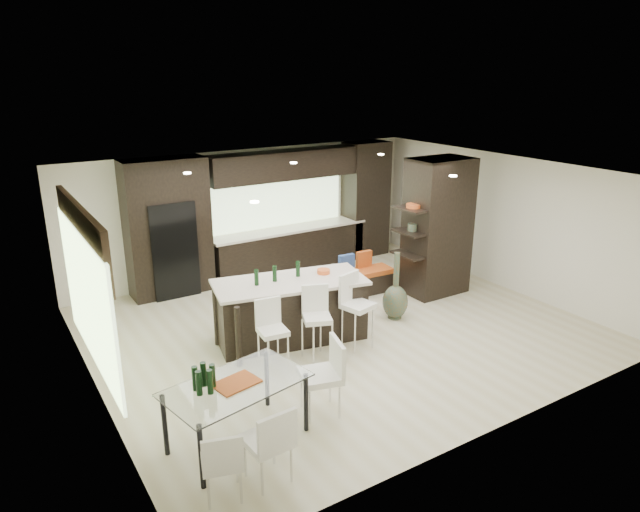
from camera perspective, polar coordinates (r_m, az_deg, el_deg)
ground at (r=10.04m, az=1.84°, el=-7.16°), size 8.00×8.00×0.00m
back_wall at (r=12.48m, az=-7.13°, el=4.41°), size 8.00×0.02×2.70m
left_wall at (r=8.14m, az=-22.20°, el=-4.49°), size 0.02×7.00×2.70m
right_wall at (r=12.16m, az=17.77°, el=3.29°), size 0.02×7.00×2.70m
ceiling at (r=9.21m, az=2.01°, el=8.19°), size 8.00×7.00×0.02m
window_left at (r=8.33m, az=-22.19°, el=-3.98°), size 0.04×3.20×1.90m
window_back at (r=12.66m, az=-4.62°, el=5.62°), size 3.40×0.04×1.20m
stone_accent at (r=8.06m, az=-22.74°, el=2.01°), size 0.08×3.00×0.80m
ceiling_spots at (r=9.42m, az=1.15°, el=8.30°), size 4.00×3.00×0.02m
back_cabinetry at (r=12.41m, az=-4.38°, el=4.42°), size 6.80×0.68×2.70m
refrigerator at (r=11.59m, az=-14.75°, el=0.80°), size 0.90×0.68×1.90m
partition_column at (r=11.42m, az=11.67°, el=2.87°), size 1.20×0.80×2.70m
kitchen_island at (r=9.48m, az=-2.99°, el=-5.37°), size 2.64×1.56×1.03m
stool_left at (r=8.52m, az=-4.72°, el=-8.75°), size 0.44×0.44×0.90m
stool_mid at (r=8.84m, az=-0.30°, el=-7.49°), size 0.54×0.54×0.94m
stool_right at (r=9.20m, az=3.78°, el=-6.26°), size 0.54×0.54×0.99m
bench at (r=11.48m, az=4.30°, el=-2.55°), size 1.27×0.55×0.48m
floor_vase at (r=10.26m, az=7.60°, el=-2.96°), size 0.59×0.59×1.24m
dining_table at (r=7.12m, az=-8.23°, el=-15.29°), size 1.81×1.24×0.80m
chair_near at (r=6.51m, az=-5.26°, el=-18.36°), size 0.50×0.50×0.86m
chair_far at (r=6.39m, az=-9.75°, el=-19.88°), size 0.53×0.53×0.78m
chair_end at (r=7.53m, az=0.02°, el=-12.38°), size 0.62×0.62×0.94m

